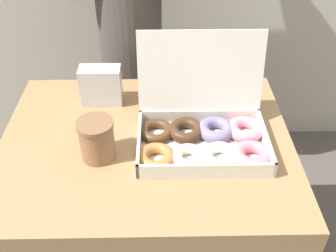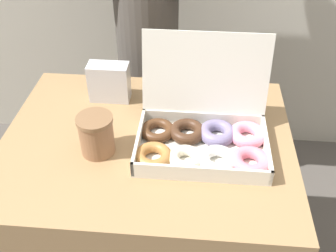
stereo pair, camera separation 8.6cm
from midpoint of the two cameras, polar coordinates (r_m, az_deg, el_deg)
name	(u,v)px [view 1 (the left image)]	position (r m, az deg, el deg)	size (l,w,h in m)	color
table	(150,221)	(1.36, -4.53, -13.68)	(0.81, 0.64, 0.72)	#99754C
donut_box	(204,134)	(1.06, 3.00, -1.20)	(0.38, 0.28, 0.27)	silver
coffee_cup	(97,139)	(1.03, -12.65, -2.00)	(0.10, 0.10, 0.11)	#8C6042
napkin_holder	(101,86)	(1.23, -11.67, 5.69)	(0.12, 0.06, 0.12)	silver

